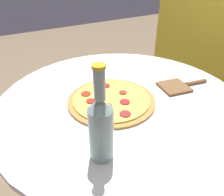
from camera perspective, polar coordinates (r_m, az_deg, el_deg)
The scene contains 4 objects.
table at distance 1.04m, azimuth 2.15°, elevation -8.15°, with size 1.04×1.04×0.75m.
pizza at distance 0.90m, azimuth -0.03°, elevation -0.66°, with size 0.36×0.36×0.02m.
beer_bottle at distance 0.61m, azimuth -2.93°, elevation -7.47°, with size 0.07×0.07×0.30m.
pizza_paddle at distance 1.06m, azimuth 17.12°, elevation 3.03°, with size 0.14×0.25×0.02m.
Camera 1 is at (0.66, -0.43, 1.25)m, focal length 35.00 mm.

